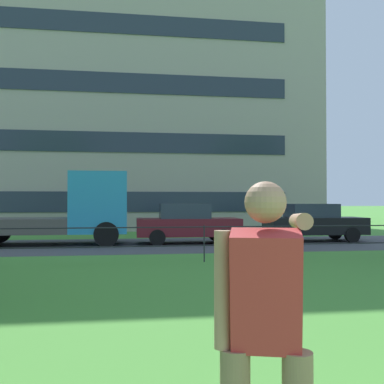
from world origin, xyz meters
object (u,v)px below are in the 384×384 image
Objects in this scene: person_thrower at (266,335)px; car_maroon_far_left at (187,223)px; car_black_center at (314,222)px; apartment_building_background at (61,83)px; flatbed_truck_left at (59,213)px.

person_thrower is 0.43× the size of car_maroon_far_left.
apartment_building_background reaches higher than car_black_center.
flatbed_truck_left is 17.51m from apartment_building_background.
flatbed_truck_left is 1.81× the size of car_maroon_far_left.
apartment_building_background reaches higher than flatbed_truck_left.
flatbed_truck_left is 4.89m from car_maroon_far_left.
car_black_center is (10.18, 0.02, -0.44)m from flatbed_truck_left.
apartment_building_background is at bearing 113.33° from car_maroon_far_left.
car_maroon_far_left is 5.31m from car_black_center.
car_black_center is at bearing 65.87° from person_thrower.
apartment_building_background is (-1.74, 15.12, 8.66)m from flatbed_truck_left.
apartment_building_background is (-11.91, 15.11, 9.10)m from car_black_center.
flatbed_truck_left is at bearing -179.90° from car_black_center.
person_thrower is 17.59m from car_black_center.
person_thrower is 0.05× the size of apartment_building_background.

